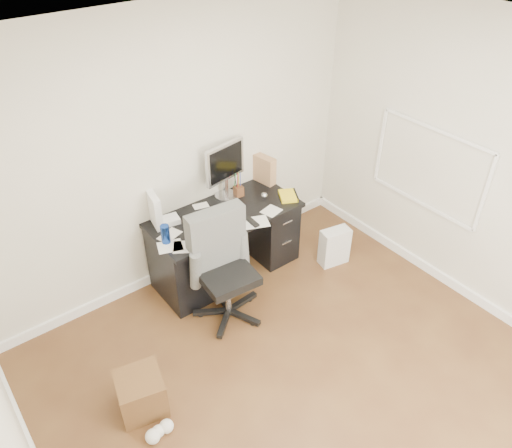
% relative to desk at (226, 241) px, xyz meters
% --- Properties ---
extents(ground, '(4.00, 4.00, 0.00)m').
position_rel_desk_xyz_m(ground, '(-0.30, -1.65, -0.40)').
color(ground, '#4B2B18').
rests_on(ground, ground).
extents(room_shell, '(4.02, 4.02, 2.71)m').
position_rel_desk_xyz_m(room_shell, '(-0.27, -1.62, 1.26)').
color(room_shell, beige).
rests_on(room_shell, ground).
extents(desk, '(1.50, 0.70, 0.75)m').
position_rel_desk_xyz_m(desk, '(0.00, 0.00, 0.00)').
color(desk, black).
rests_on(desk, ground).
extents(loose_papers, '(1.10, 0.60, 0.00)m').
position_rel_desk_xyz_m(loose_papers, '(-0.20, -0.05, 0.35)').
color(loose_papers, silver).
rests_on(loose_papers, desk).
extents(lcd_monitor, '(0.52, 0.35, 0.61)m').
position_rel_desk_xyz_m(lcd_monitor, '(0.18, 0.24, 0.65)').
color(lcd_monitor, silver).
rests_on(lcd_monitor, desk).
extents(keyboard, '(0.47, 0.18, 0.03)m').
position_rel_desk_xyz_m(keyboard, '(-0.17, -0.11, 0.36)').
color(keyboard, black).
rests_on(keyboard, desk).
extents(computer_mouse, '(0.09, 0.09, 0.07)m').
position_rel_desk_xyz_m(computer_mouse, '(0.47, -0.03, 0.38)').
color(computer_mouse, silver).
rests_on(computer_mouse, desk).
extents(travel_mug, '(0.08, 0.08, 0.18)m').
position_rel_desk_xyz_m(travel_mug, '(-0.68, -0.06, 0.44)').
color(travel_mug, navy).
rests_on(travel_mug, desk).
extents(white_binder, '(0.18, 0.30, 0.33)m').
position_rel_desk_xyz_m(white_binder, '(-0.61, 0.25, 0.52)').
color(white_binder, white).
rests_on(white_binder, desk).
extents(magazine_file, '(0.17, 0.28, 0.30)m').
position_rel_desk_xyz_m(magazine_file, '(0.68, 0.23, 0.50)').
color(magazine_file, '#A57550').
rests_on(magazine_file, desk).
extents(pen_cup, '(0.12, 0.12, 0.26)m').
position_rel_desk_xyz_m(pen_cup, '(0.30, 0.18, 0.48)').
color(pen_cup, '#542B18').
rests_on(pen_cup, desk).
extents(yellow_book, '(0.26, 0.27, 0.04)m').
position_rel_desk_xyz_m(yellow_book, '(0.68, -0.16, 0.37)').
color(yellow_book, yellow).
rests_on(yellow_book, desk).
extents(paper_remote, '(0.33, 0.31, 0.02)m').
position_rel_desk_xyz_m(paper_remote, '(0.14, -0.30, 0.36)').
color(paper_remote, silver).
rests_on(paper_remote, desk).
extents(office_chair, '(0.68, 0.68, 1.10)m').
position_rel_desk_xyz_m(office_chair, '(-0.34, -0.52, 0.15)').
color(office_chair, '#4B4D4B').
rests_on(office_chair, ground).
extents(pc_tower, '(0.22, 0.44, 0.43)m').
position_rel_desk_xyz_m(pc_tower, '(0.76, 0.04, -0.18)').
color(pc_tower, '#B0AC9E').
rests_on(pc_tower, ground).
extents(shopping_bag, '(0.35, 0.28, 0.42)m').
position_rel_desk_xyz_m(shopping_bag, '(1.00, -0.58, -0.19)').
color(shopping_bag, silver).
rests_on(shopping_bag, ground).
extents(wicker_basket, '(0.42, 0.42, 0.35)m').
position_rel_desk_xyz_m(wicker_basket, '(-1.47, -0.94, -0.23)').
color(wicker_basket, '#483015').
rests_on(wicker_basket, ground).
extents(desk_printer, '(0.34, 0.28, 0.19)m').
position_rel_desk_xyz_m(desk_printer, '(-0.56, 0.16, -0.30)').
color(desk_printer, slate).
rests_on(desk_printer, ground).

